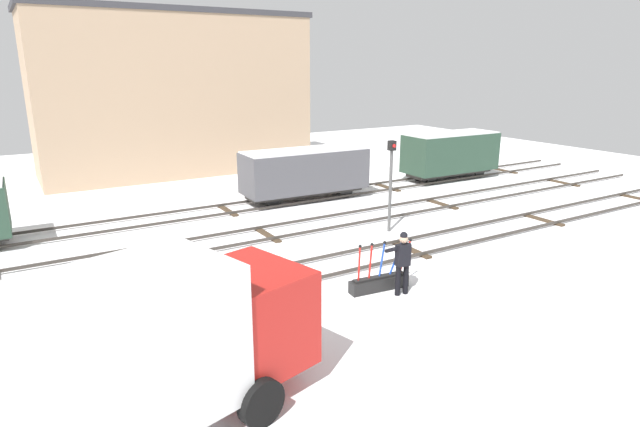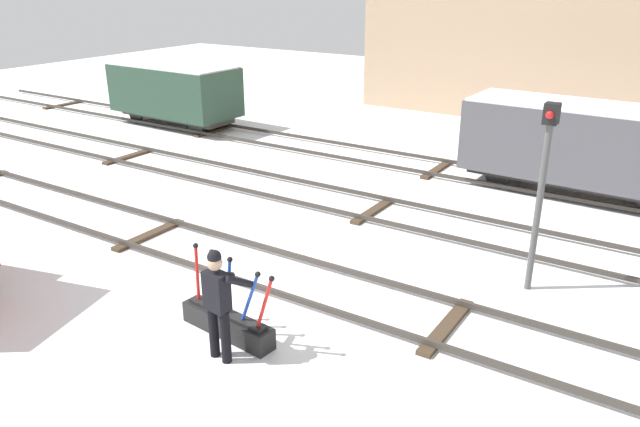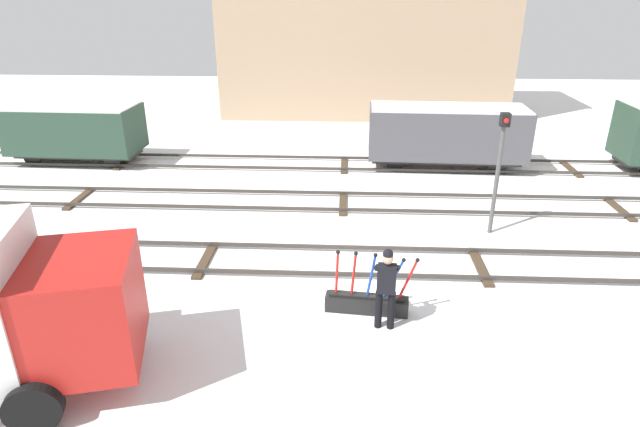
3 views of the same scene
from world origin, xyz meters
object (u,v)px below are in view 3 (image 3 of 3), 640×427
(switch_lever_frame, at_px, (367,301))
(freight_car_back_track, at_px, (75,130))
(rail_worker, at_px, (386,283))
(signal_post, at_px, (499,161))
(freight_car_mid_siding, at_px, (447,133))

(switch_lever_frame, distance_m, freight_car_back_track, 15.17)
(rail_worker, distance_m, freight_car_back_track, 15.75)
(switch_lever_frame, relative_size, signal_post, 0.56)
(signal_post, distance_m, freight_car_mid_siding, 5.96)
(rail_worker, distance_m, freight_car_mid_siding, 11.07)
(rail_worker, distance_m, signal_post, 5.92)
(freight_car_mid_siding, distance_m, freight_car_back_track, 14.56)
(freight_car_mid_siding, height_order, freight_car_back_track, freight_car_mid_siding)
(switch_lever_frame, bearing_deg, freight_car_mid_siding, 77.53)
(rail_worker, relative_size, freight_car_back_track, 0.36)
(signal_post, height_order, freight_car_mid_siding, signal_post)
(signal_post, height_order, freight_car_back_track, signal_post)
(rail_worker, xyz_separation_m, signal_post, (3.33, 4.77, 1.12))
(freight_car_back_track, bearing_deg, switch_lever_frame, -40.42)
(signal_post, xyz_separation_m, freight_car_mid_siding, (-0.37, 5.90, -0.78))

